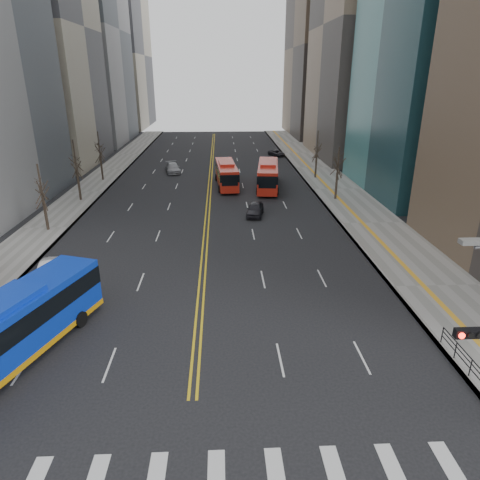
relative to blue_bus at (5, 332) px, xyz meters
name	(u,v)px	position (x,y,z in m)	size (l,w,h in m)	color
sidewalk_right	(337,189)	(27.57, 36.64, -1.95)	(7.00, 130.00, 0.15)	gray
sidewalk_left	(86,192)	(-6.43, 36.64, -1.95)	(5.00, 130.00, 0.15)	gray
centerline	(211,175)	(10.07, 46.64, -2.02)	(0.55, 100.00, 0.01)	gold
office_towers	(209,16)	(10.20, 60.15, 21.90)	(83.00, 134.00, 58.00)	gray
pedestrian_railing	(471,365)	(24.37, -2.36, -1.20)	(0.06, 6.06, 1.02)	black
street_trees	(140,173)	(2.89, 26.19, 2.85)	(35.20, 47.20, 7.60)	#33281F
blue_bus	(5,332)	(0.00, 0.00, 0.00)	(7.10, 13.58, 3.87)	#0D34C6
red_bus_near	(268,174)	(18.16, 37.92, 0.00)	(4.02, 11.75, 3.64)	red
red_bus_far	(226,173)	(12.46, 39.34, -0.11)	(3.27, 10.99, 3.45)	red
car_white	(50,270)	(-1.78, 10.78, -1.38)	(1.38, 3.95, 1.30)	white
car_dark_mid	(255,209)	(15.43, 25.73, -1.31)	(1.70, 4.23, 1.44)	black
car_silver	(173,168)	(3.96, 48.72, -1.27)	(2.12, 5.22, 1.51)	gray
car_dark_far	(277,153)	(22.57, 62.95, -1.47)	(1.85, 4.01, 1.12)	black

